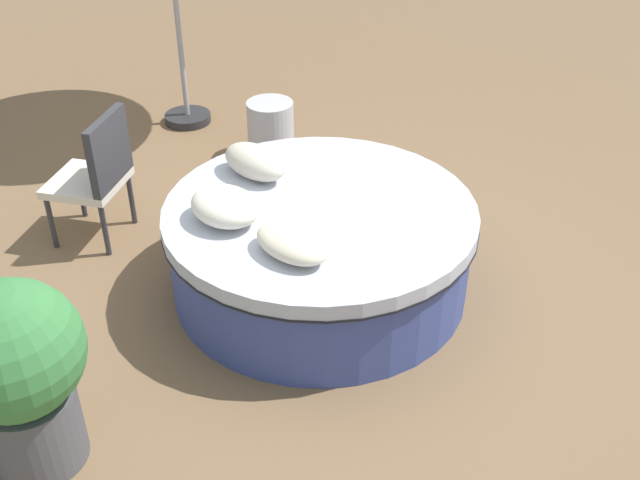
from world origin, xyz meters
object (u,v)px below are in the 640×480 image
throw_pillow_0 (254,162)px  side_table (271,129)px  throw_pillow_2 (292,243)px  patio_chair (97,170)px  throw_pillow_1 (225,206)px  round_bed (320,247)px  planter (17,369)px

throw_pillow_0 → side_table: bearing=-47.3°
throw_pillow_0 → throw_pillow_2: (-0.85, 0.49, -0.03)m
patio_chair → throw_pillow_1: bearing=-114.5°
round_bed → throw_pillow_2: size_ratio=4.09×
throw_pillow_2 → patio_chair: patio_chair is taller
throw_pillow_1 → throw_pillow_2: bearing=-178.1°
throw_pillow_0 → throw_pillow_2: bearing=149.9°
round_bed → patio_chair: (1.58, 0.63, 0.24)m
round_bed → throw_pillow_0: 0.73m
throw_pillow_0 → planter: size_ratio=0.47×
throw_pillow_2 → side_table: (1.88, -1.61, -0.46)m
throw_pillow_1 → side_table: size_ratio=0.95×
throw_pillow_1 → patio_chair: size_ratio=0.49×
side_table → throw_pillow_2: bearing=139.4°
round_bed → side_table: (1.64, -1.11, -0.07)m
patio_chair → side_table: 1.78m
throw_pillow_1 → throw_pillow_2: throw_pillow_1 is taller
round_bed → patio_chair: 1.72m
throw_pillow_0 → throw_pillow_2: throw_pillow_0 is taller
throw_pillow_0 → patio_chair: bearing=32.9°
planter → side_table: planter is taller
patio_chair → side_table: size_ratio=1.96×
throw_pillow_0 → throw_pillow_1: size_ratio=1.07×
side_table → round_bed: bearing=145.8°
throw_pillow_1 → side_table: throw_pillow_1 is taller
patio_chair → side_table: bearing=-28.0°
throw_pillow_1 → planter: bearing=99.6°
throw_pillow_0 → throw_pillow_2: size_ratio=1.03×
throw_pillow_0 → side_table: 1.60m
throw_pillow_1 → planter: (-0.26, 1.55, -0.11)m
throw_pillow_1 → patio_chair: bearing=5.4°
throw_pillow_2 → side_table: throw_pillow_2 is taller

